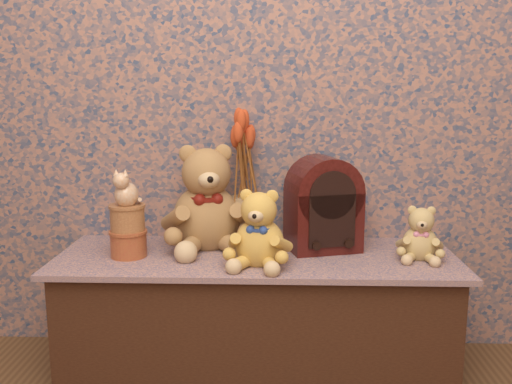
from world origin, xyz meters
TOP-DOWN VIEW (x-y plane):
  - display_shelf at (0.00, 1.25)m, footprint 1.43×0.51m
  - teddy_large at (-0.19, 1.35)m, footprint 0.42×0.46m
  - teddy_medium at (0.01, 1.15)m, footprint 0.26×0.30m
  - teddy_small at (0.58, 1.23)m, footprint 0.19×0.22m
  - cathedral_radio at (0.24, 1.33)m, footprint 0.29×0.24m
  - ceramic_vase at (-0.06, 1.40)m, footprint 0.14×0.14m
  - dried_stalks at (-0.06, 1.40)m, footprint 0.24×0.24m
  - biscuit_tin_lower at (-0.46, 1.22)m, footprint 0.17×0.17m
  - biscuit_tin_upper at (-0.46, 1.22)m, footprint 0.15×0.15m
  - cat_figurine at (-0.46, 1.22)m, footprint 0.12×0.13m

SIDE VIEW (x-z plane):
  - display_shelf at x=0.00m, z-range 0.00..0.45m
  - biscuit_tin_lower at x=-0.46m, z-range 0.45..0.54m
  - ceramic_vase at x=-0.06m, z-range 0.45..0.63m
  - teddy_small at x=0.58m, z-range 0.45..0.65m
  - biscuit_tin_upper at x=-0.46m, z-range 0.54..0.64m
  - teddy_medium at x=0.01m, z-range 0.45..0.73m
  - cathedral_radio at x=0.24m, z-range 0.45..0.80m
  - teddy_large at x=-0.19m, z-range 0.45..0.87m
  - cat_figurine at x=-0.46m, z-range 0.64..0.77m
  - dried_stalks at x=-0.06m, z-range 0.63..1.07m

